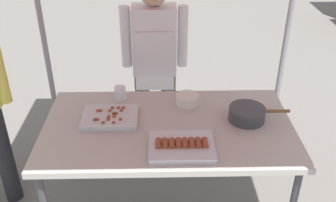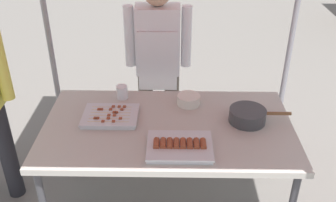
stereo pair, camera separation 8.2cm
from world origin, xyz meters
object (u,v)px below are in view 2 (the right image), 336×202
object	(u,v)px
cooking_wok	(248,115)
condiment_bowl	(189,100)
tray_meat_skewers	(111,116)
vendor_woman	(158,57)
tray_grilled_sausages	(180,146)
stall_table	(168,132)
drink_cup_near_edge	(122,92)

from	to	relation	value
cooking_wok	condiment_bowl	distance (m)	0.43
tray_meat_skewers	vendor_woman	xyz separation A→B (m)	(0.29, 0.69, 0.11)
tray_grilled_sausages	vendor_woman	distance (m)	1.03
cooking_wok	tray_meat_skewers	bearing A→B (deg)	178.60
tray_meat_skewers	cooking_wok	xyz separation A→B (m)	(0.89, -0.02, 0.03)
tray_meat_skewers	condiment_bowl	size ratio (longest dim) A/B	2.25
stall_table	condiment_bowl	world-z (taller)	condiment_bowl
drink_cup_near_edge	cooking_wok	bearing A→B (deg)	-18.81
tray_meat_skewers	condiment_bowl	distance (m)	0.55
cooking_wok	vendor_woman	world-z (taller)	vendor_woman
stall_table	tray_meat_skewers	size ratio (longest dim) A/B	4.44
tray_meat_skewers	condiment_bowl	xyz separation A→B (m)	(0.52, 0.19, 0.02)
cooking_wok	vendor_woman	xyz separation A→B (m)	(-0.61, 0.71, 0.08)
tray_grilled_sausages	tray_meat_skewers	bearing A→B (deg)	144.38
stall_table	tray_grilled_sausages	xyz separation A→B (m)	(0.07, -0.25, 0.07)
stall_table	cooking_wok	size ratio (longest dim) A/B	4.03
tray_meat_skewers	cooking_wok	distance (m)	0.90
tray_grilled_sausages	vendor_woman	bearing A→B (deg)	99.19
tray_grilled_sausages	tray_meat_skewers	distance (m)	0.56
cooking_wok	vendor_woman	size ratio (longest dim) A/B	0.26
condiment_bowl	stall_table	bearing A→B (deg)	-117.90
condiment_bowl	vendor_woman	size ratio (longest dim) A/B	0.11
tray_meat_skewers	drink_cup_near_edge	size ratio (longest dim) A/B	3.76
condiment_bowl	vendor_woman	world-z (taller)	vendor_woman
cooking_wok	tray_grilled_sausages	bearing A→B (deg)	-145.69
drink_cup_near_edge	condiment_bowl	bearing A→B (deg)	-9.22
tray_grilled_sausages	stall_table	bearing A→B (deg)	106.41
stall_table	vendor_woman	bearing A→B (deg)	96.76
stall_table	tray_meat_skewers	world-z (taller)	tray_meat_skewers
stall_table	tray_grilled_sausages	bearing A→B (deg)	-73.59
tray_grilled_sausages	condiment_bowl	bearing A→B (deg)	82.54
tray_grilled_sausages	cooking_wok	world-z (taller)	cooking_wok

